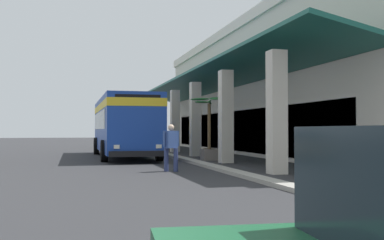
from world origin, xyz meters
TOP-DOWN VIEW (x-y plane):
  - ground at (0.00, 8.00)m, footprint 120.00×120.00m
  - curb_strip at (2.38, 2.36)m, footprint 37.99×0.50m
  - plaza_building at (2.38, 11.98)m, footprint 31.96×14.12m
  - transit_bus at (4.66, -0.16)m, footprint 11.22×2.88m
  - pedestrian at (13.82, 0.53)m, footprint 0.44×0.63m
  - potted_palm at (8.36, 3.54)m, footprint 2.03×1.63m

SIDE VIEW (x-z plane):
  - ground at x=0.00m, z-range 0.00..0.00m
  - curb_strip at x=2.38m, z-range 0.00..0.12m
  - pedestrian at x=13.82m, z-range 0.10..1.74m
  - potted_palm at x=8.36m, z-range -0.61..2.46m
  - transit_bus at x=4.66m, z-range 0.18..3.52m
  - plaza_building at x=2.38m, z-range 0.00..8.04m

